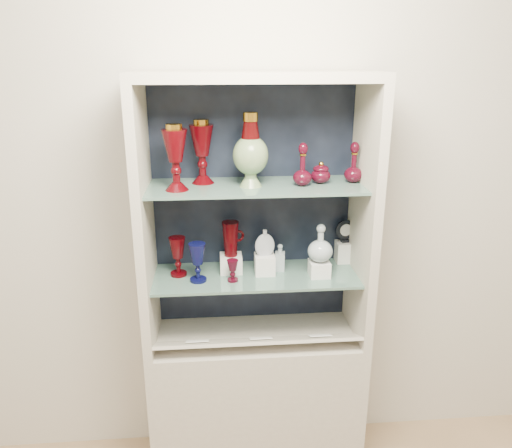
{
  "coord_description": "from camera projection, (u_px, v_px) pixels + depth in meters",
  "views": [
    {
      "loc": [
        -0.18,
        -0.53,
        1.99
      ],
      "look_at": [
        0.0,
        1.53,
        1.3
      ],
      "focal_mm": 35.0,
      "sensor_mm": 36.0,
      "label": 1
    }
  ],
  "objects": [
    {
      "name": "wall_back",
      "position": [
        252.0,
        189.0,
        2.36
      ],
      "size": [
        3.5,
        0.02,
        2.8
      ],
      "primitive_type": "cube",
      "color": "beige",
      "rests_on": "ground"
    },
    {
      "name": "cabinet_base",
      "position": [
        256.0,
        400.0,
        2.47
      ],
      "size": [
        1.0,
        0.4,
        0.75
      ],
      "primitive_type": "cube",
      "color": "#BAB09E",
      "rests_on": "ground"
    },
    {
      "name": "cabinet_back_panel",
      "position": [
        253.0,
        206.0,
        2.35
      ],
      "size": [
        0.98,
        0.02,
        1.15
      ],
      "primitive_type": "cube",
      "color": "black",
      "rests_on": "cabinet_base"
    },
    {
      "name": "cabinet_side_left",
      "position": [
        144.0,
        222.0,
        2.13
      ],
      "size": [
        0.04,
        0.4,
        1.15
      ],
      "primitive_type": "cube",
      "color": "#BAB09E",
      "rests_on": "cabinet_base"
    },
    {
      "name": "cabinet_side_right",
      "position": [
        364.0,
        216.0,
        2.21
      ],
      "size": [
        0.04,
        0.4,
        1.15
      ],
      "primitive_type": "cube",
      "color": "#BAB09E",
      "rests_on": "cabinet_base"
    },
    {
      "name": "cabinet_top_cap",
      "position": [
        256.0,
        76.0,
        1.98
      ],
      "size": [
        1.0,
        0.4,
        0.04
      ],
      "primitive_type": "cube",
      "color": "#BAB09E",
      "rests_on": "cabinet_side_left"
    },
    {
      "name": "shelf_lower",
      "position": [
        256.0,
        276.0,
        2.28
      ],
      "size": [
        0.92,
        0.34,
        0.01
      ],
      "primitive_type": "cube",
      "color": "slate",
      "rests_on": "cabinet_side_left"
    },
    {
      "name": "shelf_upper",
      "position": [
        256.0,
        186.0,
        2.15
      ],
      "size": [
        0.92,
        0.34,
        0.01
      ],
      "primitive_type": "cube",
      "color": "slate",
      "rests_on": "cabinet_side_left"
    },
    {
      "name": "label_ledge",
      "position": [
        258.0,
        341.0,
        2.24
      ],
      "size": [
        0.92,
        0.17,
        0.09
      ],
      "primitive_type": "cube",
      "rotation": [
        -0.44,
        0.0,
        0.0
      ],
      "color": "#BAB09E",
      "rests_on": "cabinet_base"
    },
    {
      "name": "label_card_0",
      "position": [
        320.0,
        335.0,
        2.26
      ],
      "size": [
        0.1,
        0.06,
        0.03
      ],
      "primitive_type": "cube",
      "rotation": [
        -0.44,
        0.0,
        0.0
      ],
      "color": "white",
      "rests_on": "label_ledge"
    },
    {
      "name": "label_card_1",
      "position": [
        197.0,
        341.0,
        2.22
      ],
      "size": [
        0.1,
        0.06,
        0.03
      ],
      "primitive_type": "cube",
      "rotation": [
        -0.44,
        0.0,
        0.0
      ],
      "color": "white",
      "rests_on": "label_ledge"
    },
    {
      "name": "label_card_2",
      "position": [
        261.0,
        338.0,
        2.24
      ],
      "size": [
        0.1,
        0.06,
        0.03
      ],
      "primitive_type": "cube",
      "rotation": [
        -0.44,
        0.0,
        0.0
      ],
      "color": "white",
      "rests_on": "label_ledge"
    },
    {
      "name": "pedestal_lamp_left",
      "position": [
        175.0,
        158.0,
        2.02
      ],
      "size": [
        0.13,
        0.13,
        0.27
      ],
      "primitive_type": null,
      "rotation": [
        0.0,
        0.0,
        -0.27
      ],
      "color": "#450408",
      "rests_on": "shelf_upper"
    },
    {
      "name": "pedestal_lamp_right",
      "position": [
        202.0,
        152.0,
        2.14
      ],
      "size": [
        0.12,
        0.12,
        0.27
      ],
      "primitive_type": null,
      "rotation": [
        0.0,
        0.0,
        -0.19
      ],
      "color": "#450408",
      "rests_on": "shelf_upper"
    },
    {
      "name": "enamel_urn",
      "position": [
        251.0,
        150.0,
        2.08
      ],
      "size": [
        0.17,
        0.17,
        0.31
      ],
      "primitive_type": null,
      "rotation": [
        0.0,
        0.0,
        -0.11
      ],
      "color": "#104428",
      "rests_on": "shelf_upper"
    },
    {
      "name": "ruby_decanter_a",
      "position": [
        303.0,
        162.0,
        2.1
      ],
      "size": [
        0.1,
        0.1,
        0.21
      ],
      "primitive_type": null,
      "rotation": [
        0.0,
        0.0,
        0.35
      ],
      "color": "#460918",
      "rests_on": "shelf_upper"
    },
    {
      "name": "ruby_decanter_b",
      "position": [
        354.0,
        161.0,
        2.16
      ],
      "size": [
        0.09,
        0.09,
        0.19
      ],
      "primitive_type": null,
      "rotation": [
        0.0,
        0.0,
        -0.11
      ],
      "color": "#460918",
      "rests_on": "shelf_upper"
    },
    {
      "name": "lidded_bowl",
      "position": [
        321.0,
        172.0,
        2.16
      ],
      "size": [
        0.11,
        0.11,
        0.1
      ],
      "primitive_type": null,
      "rotation": [
        0.0,
        0.0,
        0.37
      ],
      "color": "#460918",
      "rests_on": "shelf_upper"
    },
    {
      "name": "cobalt_goblet",
      "position": [
        198.0,
        262.0,
        2.19
      ],
      "size": [
        0.08,
        0.08,
        0.18
      ],
      "primitive_type": null,
      "rotation": [
        0.0,
        0.0,
        0.13
      ],
      "color": "#0B0D41",
      "rests_on": "shelf_lower"
    },
    {
      "name": "ruby_goblet_tall",
      "position": [
        178.0,
        256.0,
        2.24
      ],
      "size": [
        0.08,
        0.08,
        0.18
      ],
      "primitive_type": null,
      "rotation": [
        0.0,
        0.0,
        -0.08
      ],
      "color": "#450408",
      "rests_on": "shelf_lower"
    },
    {
      "name": "ruby_goblet_small",
      "position": [
        233.0,
        271.0,
        2.2
      ],
      "size": [
        0.06,
        0.06,
        0.1
      ],
      "primitive_type": null,
      "rotation": [
        0.0,
        0.0,
        -0.34
      ],
      "color": "#460918",
      "rests_on": "shelf_lower"
    },
    {
      "name": "riser_ruby_pitcher",
      "position": [
        231.0,
        263.0,
        2.3
      ],
      "size": [
        0.1,
        0.1,
        0.08
      ],
      "primitive_type": "cube",
      "color": "silver",
      "rests_on": "shelf_lower"
    },
    {
      "name": "ruby_pitcher",
      "position": [
        231.0,
        239.0,
        2.26
      ],
      "size": [
        0.14,
        0.11,
        0.16
      ],
      "primitive_type": null,
      "rotation": [
        0.0,
        0.0,
        0.34
      ],
      "color": "#450408",
      "rests_on": "riser_ruby_pitcher"
    },
    {
      "name": "clear_square_bottle",
      "position": [
        280.0,
        257.0,
        2.3
      ],
      "size": [
        0.05,
        0.05,
        0.13
      ],
      "primitive_type": null,
      "rotation": [
        0.0,
        0.0,
        -0.16
      ],
      "color": "#99AAB1",
      "rests_on": "shelf_lower"
    },
    {
      "name": "riser_flat_flask",
      "position": [
        265.0,
        264.0,
        2.28
      ],
      "size": [
        0.09,
        0.09,
        0.09
      ],
      "primitive_type": "cube",
      "color": "silver",
      "rests_on": "shelf_lower"
    },
    {
      "name": "flat_flask",
      "position": [
        265.0,
        242.0,
        2.24
      ],
      "size": [
        0.09,
        0.04,
        0.13
      ],
      "primitive_type": null,
      "rotation": [
        0.0,
        0.0,
        0.09
      ],
      "color": "#A5ACB9",
      "rests_on": "riser_flat_flask"
    },
    {
      "name": "riser_clear_round_decanter",
      "position": [
        319.0,
        269.0,
        2.25
      ],
      "size": [
        0.09,
        0.09,
        0.07
      ],
      "primitive_type": "cube",
      "color": "silver",
      "rests_on": "shelf_lower"
    },
    {
      "name": "clear_round_decanter",
      "position": [
        320.0,
        244.0,
        2.22
      ],
      "size": [
        0.12,
        0.12,
        0.17
      ],
      "primitive_type": null,
      "rotation": [
        0.0,
        0.0,
        -0.07
      ],
      "color": "#99AAB1",
      "rests_on": "riser_clear_round_decanter"
    },
    {
      "name": "riser_cameo_medallion",
      "position": [
        344.0,
        252.0,
        2.41
      ],
      "size": [
        0.08,
        0.08,
        0.1
      ],
      "primitive_type": "cube",
      "color": "silver",
      "rests_on": "shelf_lower"
    },
    {
      "name": "cameo_medallion",
      "position": [
        345.0,
        231.0,
        2.37
      ],
      "size": [
        0.1,
        0.05,
        0.11
      ],
      "primitive_type": null,
      "rotation": [
        0.0,
        0.0,
        0.16
      ],
      "color": "black",
      "rests_on": "riser_cameo_medallion"
    }
  ]
}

